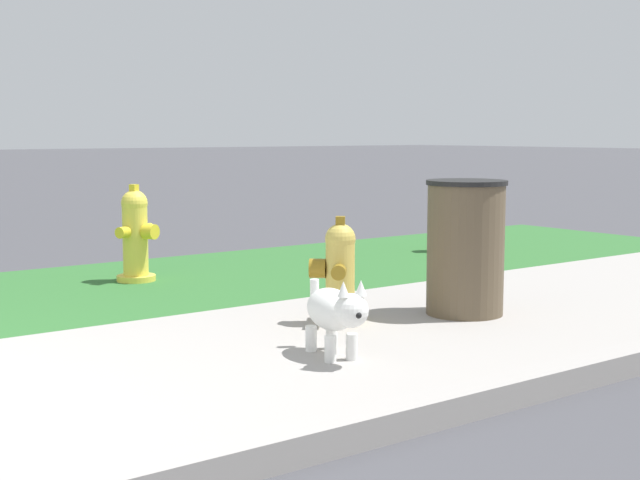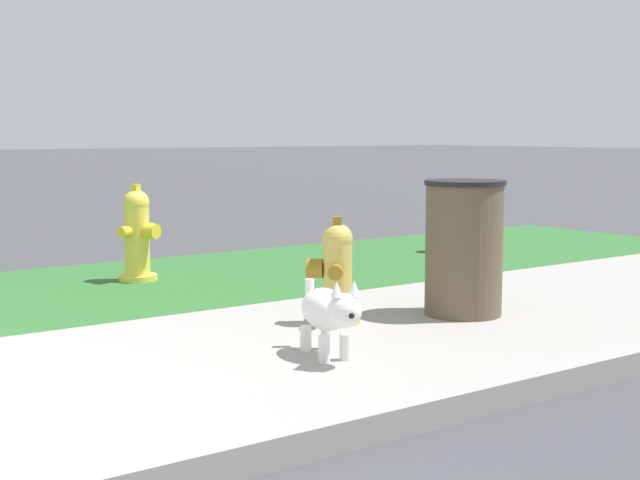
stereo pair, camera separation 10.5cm
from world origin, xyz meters
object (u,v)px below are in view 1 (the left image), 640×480
(fire_hydrant_across_street, at_px, (339,273))
(small_white_dog, at_px, (335,312))
(fire_hydrant_by_grass_verge, at_px, (136,235))
(fire_hydrant_mid_block, at_px, (449,220))
(trash_bin, at_px, (466,248))

(fire_hydrant_across_street, bearing_deg, small_white_dog, -177.55)
(fire_hydrant_by_grass_verge, height_order, fire_hydrant_mid_block, fire_hydrant_by_grass_verge)
(small_white_dog, bearing_deg, fire_hydrant_mid_block, 140.73)
(fire_hydrant_across_street, distance_m, fire_hydrant_by_grass_verge, 2.26)
(trash_bin, bearing_deg, fire_hydrant_across_street, 162.16)
(fire_hydrant_by_grass_verge, bearing_deg, fire_hydrant_mid_block, 151.02)
(fire_hydrant_mid_block, bearing_deg, small_white_dog, 47.21)
(fire_hydrant_by_grass_verge, relative_size, small_white_dog, 1.34)
(fire_hydrant_across_street, relative_size, fire_hydrant_by_grass_verge, 0.87)
(trash_bin, bearing_deg, fire_hydrant_mid_block, 46.96)
(fire_hydrant_mid_block, xyz_separation_m, small_white_dog, (-3.51, -2.70, -0.06))
(fire_hydrant_across_street, xyz_separation_m, trash_bin, (0.83, -0.27, 0.12))
(trash_bin, bearing_deg, small_white_dog, -163.80)
(fire_hydrant_by_grass_verge, height_order, trash_bin, trash_bin)
(fire_hydrant_by_grass_verge, distance_m, small_white_dog, 2.91)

